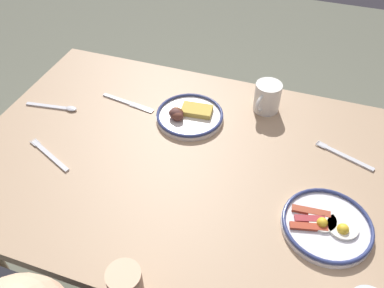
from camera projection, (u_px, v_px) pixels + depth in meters
ground_plane at (183, 276)px, 1.73m from camera, size 6.00×6.00×0.00m
dining_table at (180, 177)px, 1.27m from camera, size 1.29×0.90×0.75m
plate_near_main at (189, 115)px, 1.33m from camera, size 0.23×0.23×0.05m
plate_center_pancakes at (327, 225)px, 1.02m from camera, size 0.23×0.23×0.04m
coffee_mug at (267, 97)px, 1.34m from camera, size 0.09×0.12×0.10m
fork_near at (344, 156)px, 1.21m from camera, size 0.18×0.08×0.01m
fork_far at (49, 155)px, 1.21m from camera, size 0.18×0.09×0.01m
butter_knife at (128, 103)px, 1.39m from camera, size 0.21×0.05×0.01m
tea_spoon at (59, 107)px, 1.37m from camera, size 0.19×0.04×0.01m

